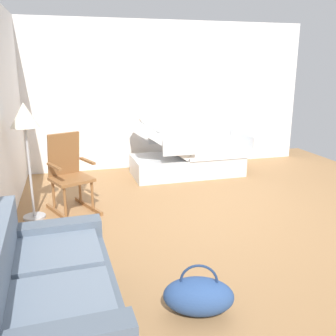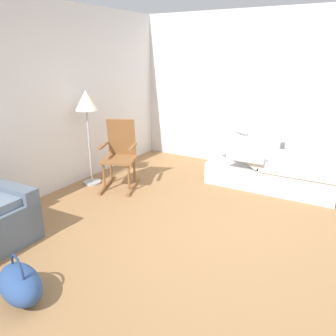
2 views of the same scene
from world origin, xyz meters
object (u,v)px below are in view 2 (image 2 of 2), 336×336
at_px(rocking_chair, 120,155).
at_px(duffel_bag, 20,284).
at_px(floor_lamp, 86,107).
at_px(hospital_bed, 273,167).

relative_size(rocking_chair, duffel_bag, 1.66).
bearing_deg(duffel_bag, rocking_chair, 20.05).
bearing_deg(floor_lamp, hospital_bed, -61.32).
distance_m(rocking_chair, floor_lamp, 0.88).
height_order(hospital_bed, rocking_chair, hospital_bed).
bearing_deg(rocking_chair, floor_lamp, 109.72).
xyz_separation_m(hospital_bed, rocking_chair, (-1.21, 2.06, 0.19)).
height_order(hospital_bed, duffel_bag, hospital_bed).
bearing_deg(rocking_chair, hospital_bed, -59.47).
height_order(rocking_chair, duffel_bag, rocking_chair).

